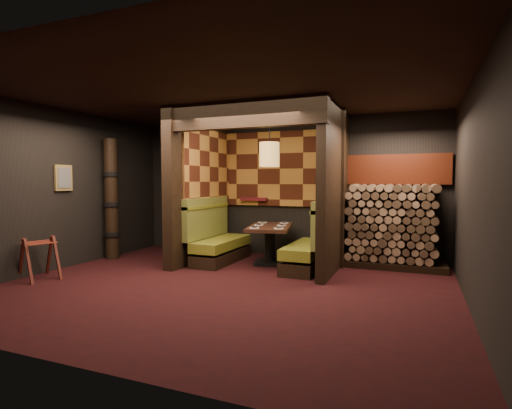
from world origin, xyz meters
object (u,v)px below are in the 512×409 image
(booth_bench_left, at_px, (217,241))
(booth_bench_right, at_px, (312,247))
(totem_column, at_px, (111,200))
(firewood_stack, at_px, (396,226))
(pendant_lamp, at_px, (269,155))
(luggage_rack, at_px, (39,257))
(dining_table, at_px, (270,238))

(booth_bench_left, relative_size, booth_bench_right, 1.00)
(totem_column, distance_m, firewood_stack, 5.50)
(booth_bench_left, relative_size, pendant_lamp, 1.56)
(booth_bench_right, bearing_deg, luggage_rack, -149.21)
(booth_bench_left, bearing_deg, dining_table, 8.23)
(luggage_rack, bearing_deg, totem_column, 93.45)
(booth_bench_left, xyz_separation_m, firewood_stack, (3.25, 0.70, 0.35))
(dining_table, bearing_deg, booth_bench_right, -10.10)
(booth_bench_left, xyz_separation_m, booth_bench_right, (1.89, 0.00, 0.00))
(dining_table, distance_m, luggage_rack, 3.90)
(dining_table, bearing_deg, booth_bench_left, -171.77)
(pendant_lamp, relative_size, firewood_stack, 0.59)
(booth_bench_right, xyz_separation_m, dining_table, (-0.85, 0.15, 0.09))
(dining_table, bearing_deg, pendant_lamp, -90.00)
(pendant_lamp, bearing_deg, luggage_rack, -141.46)
(booth_bench_right, distance_m, dining_table, 0.87)
(booth_bench_right, relative_size, totem_column, 0.67)
(booth_bench_right, xyz_separation_m, firewood_stack, (1.35, 0.70, 0.35))
(dining_table, relative_size, luggage_rack, 1.94)
(booth_bench_left, bearing_deg, pendant_lamp, 5.53)
(luggage_rack, height_order, totem_column, totem_column)
(pendant_lamp, bearing_deg, firewood_stack, 15.22)
(booth_bench_left, height_order, dining_table, booth_bench_left)
(booth_bench_right, height_order, firewood_stack, firewood_stack)
(pendant_lamp, relative_size, totem_column, 0.43)
(firewood_stack, bearing_deg, totem_column, -166.81)
(booth_bench_right, distance_m, firewood_stack, 1.56)
(totem_column, relative_size, firewood_stack, 1.39)
(booth_bench_right, distance_m, pendant_lamp, 1.86)
(booth_bench_left, height_order, pendant_lamp, pendant_lamp)
(pendant_lamp, distance_m, firewood_stack, 2.63)
(pendant_lamp, bearing_deg, booth_bench_right, -6.80)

